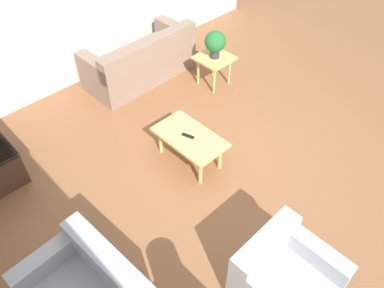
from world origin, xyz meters
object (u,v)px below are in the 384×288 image
at_px(coffee_table, 190,139).
at_px(potted_plant, 215,42).
at_px(armchair, 283,279).
at_px(sofa, 141,62).
at_px(side_table_plant, 214,61).

xyz_separation_m(coffee_table, potted_plant, (0.98, -1.48, 0.38)).
bearing_deg(armchair, sofa, 70.20).
xyz_separation_m(sofa, potted_plant, (-0.93, -0.74, 0.44)).
relative_size(armchair, potted_plant, 1.87).
relative_size(sofa, armchair, 2.25).
bearing_deg(armchair, potted_plant, 53.78).
relative_size(sofa, side_table_plant, 3.45).
xyz_separation_m(armchair, coffee_table, (1.90, -0.61, 0.08)).
bearing_deg(coffee_table, potted_plant, -56.49).
height_order(armchair, side_table_plant, armchair).
relative_size(coffee_table, potted_plant, 2.15).
relative_size(coffee_table, side_table_plant, 1.76).
xyz_separation_m(sofa, coffee_table, (-1.91, 0.74, 0.06)).
height_order(sofa, potted_plant, potted_plant).
xyz_separation_m(sofa, side_table_plant, (-0.93, -0.74, 0.11)).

